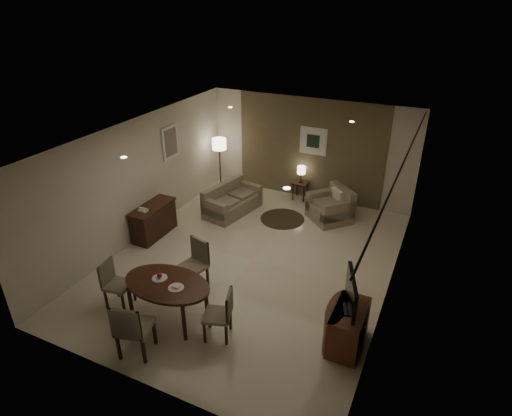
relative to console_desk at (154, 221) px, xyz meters
The scene contains 31 objects.
room_shell 2.70m from the console_desk, ahead, with size 5.50×7.00×2.70m.
taupe_accent 4.39m from the console_desk, 54.45° to the left, with size 3.96×0.03×2.70m, color brown.
curtain_wall 5.26m from the console_desk, ahead, with size 0.08×6.70×2.58m, color #C6B49A, non-canonical shape.
curtain_rod 5.64m from the console_desk, ahead, with size 0.03×0.03×6.80m, color black.
art_back_frame 4.49m from the console_desk, 53.18° to the left, with size 0.72×0.03×0.72m, color silver.
art_back_canvas 4.48m from the console_desk, 53.06° to the left, with size 0.34×0.01×0.34m, color black.
art_left_frame 1.92m from the console_desk, 100.85° to the left, with size 0.03×0.60×0.80m, color silver.
art_left_canvas 1.91m from the console_desk, 100.16° to the left, with size 0.01×0.46×0.64m, color gray.
downlight_nl 3.12m from the console_desk, 58.80° to the right, with size 0.10×0.10×0.01m, color white.
downlight_nr 4.87m from the console_desk, 24.83° to the right, with size 0.10×0.10×0.01m, color white.
downlight_fl 3.12m from the console_desk, 58.80° to the left, with size 0.10×0.10×0.01m, color white.
downlight_fr 4.87m from the console_desk, 24.83° to the left, with size 0.10×0.10×0.01m, color white.
console_desk is the anchor object (origin of this frame).
telephone 0.52m from the console_desk, 90.00° to the right, with size 0.20×0.14×0.09m, color white, non-canonical shape.
tv_cabinet 5.11m from the console_desk, 17.05° to the right, with size 0.48×0.90×0.70m, color brown, non-canonical shape.
flat_tv 5.14m from the console_desk, 17.12° to the right, with size 0.06×0.88×0.60m, color black, non-canonical shape.
dining_table 2.92m from the console_desk, 47.84° to the right, with size 1.55×0.97×0.73m, color #442716, non-canonical shape.
chair_near 3.62m from the console_desk, 57.05° to the right, with size 0.49×0.49×1.02m, color gray, non-canonical shape.
chair_far 2.28m from the console_desk, 34.63° to the right, with size 0.47×0.47×0.97m, color gray, non-canonical shape.
chair_left 2.45m from the console_desk, 67.07° to the right, with size 0.42×0.42×0.87m, color gray, non-canonical shape.
chair_right 3.67m from the console_desk, 36.93° to the right, with size 0.43×0.43×0.88m, color gray, non-canonical shape.
plate_a 2.79m from the console_desk, 49.91° to the right, with size 0.26×0.26×0.02m, color white.
plate_b 3.13m from the console_desk, 45.45° to the right, with size 0.26×0.26×0.02m, color white.
fruit_apple 2.79m from the console_desk, 49.91° to the right, with size 0.09×0.09×0.09m, color #A21237.
napkin 3.13m from the console_desk, 45.45° to the right, with size 0.12×0.08×0.03m, color white.
round_rug 3.11m from the console_desk, 39.63° to the left, with size 1.09×1.09×0.01m, color #382E1F.
sofa 2.09m from the console_desk, 58.69° to the left, with size 0.77×1.54×0.72m, color gray, non-canonical shape.
armchair 4.21m from the console_desk, 35.36° to the left, with size 0.92×0.87×0.81m, color gray, non-canonical shape.
side_table 4.03m from the console_desk, 53.78° to the left, with size 0.38×0.38×0.49m, color black, non-canonical shape.
table_lamp 4.04m from the console_desk, 53.78° to the left, with size 0.22×0.22×0.50m, color #FFEAC1, non-canonical shape.
floor_lamp 2.86m from the console_desk, 86.81° to the left, with size 0.38×0.38×1.51m, color #FFE5B7, non-canonical shape.
Camera 1 is at (3.26, -6.74, 5.08)m, focal length 30.00 mm.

